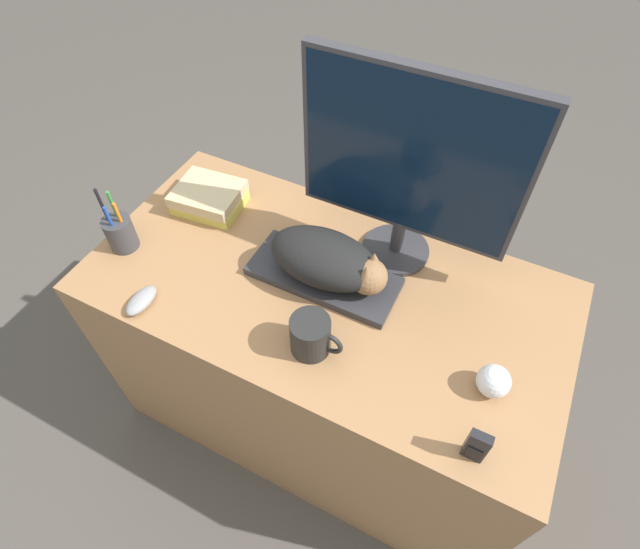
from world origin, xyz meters
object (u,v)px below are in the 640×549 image
coffee_mug (311,336)px  computer_mouse (141,300)px  monitor (410,164)px  book_stack (209,198)px  phone (477,446)px  cat (329,260)px  baseball (494,381)px  keyboard (324,276)px  pen_cup (120,232)px

coffee_mug → computer_mouse: bearing=-169.8°
monitor → book_stack: bearing=-172.5°
phone → book_stack: bearing=157.3°
cat → monitor: 0.32m
monitor → baseball: 0.54m
monitor → computer_mouse: monitor is taller
cat → phone: bearing=-31.2°
book_stack → phone: bearing=-22.7°
cat → phone: 0.56m
cat → monitor: (0.12, 0.18, 0.23)m
computer_mouse → phone: bearing=-0.0°
cat → computer_mouse: 0.50m
keyboard → cat: 0.08m
computer_mouse → coffee_mug: size_ratio=0.78×
phone → computer_mouse: bearing=180.0°
coffee_mug → baseball: bearing=11.5°
keyboard → pen_cup: pen_cup is taller
book_stack → coffee_mug: bearing=-31.1°
computer_mouse → coffee_mug: 0.47m
baseball → phone: size_ratio=0.77×
monitor → phone: 0.65m
computer_mouse → monitor: bearing=41.7°
cat → baseball: (0.47, -0.12, -0.05)m
cat → book_stack: 0.47m
cat → pen_cup: bearing=-166.0°
monitor → baseball: monitor is taller
computer_mouse → coffee_mug: bearing=10.2°
coffee_mug → pen_cup: bearing=174.5°
pen_cup → book_stack: 0.28m
cat → monitor: bearing=55.9°
monitor → coffee_mug: monitor is taller
keyboard → book_stack: size_ratio=1.93×
monitor → phone: size_ratio=5.51×
keyboard → monitor: 0.38m
phone → keyboard: bearing=149.6°
pen_cup → book_stack: size_ratio=0.99×
computer_mouse → book_stack: 0.40m
keyboard → baseball: 0.51m
baseball → coffee_mug: bearing=-168.5°
keyboard → coffee_mug: coffee_mug is taller
computer_mouse → book_stack: size_ratio=0.50×
baseball → book_stack: 0.96m
computer_mouse → baseball: baseball is taller
baseball → phone: bearing=-88.5°
keyboard → book_stack: (-0.44, 0.10, 0.02)m
coffee_mug → baseball: size_ratio=1.74×
monitor → baseball: (0.35, -0.30, -0.28)m
pen_cup → coffee_mug: bearing=-5.5°
pen_cup → baseball: size_ratio=2.71×
phone → monitor: bearing=127.2°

